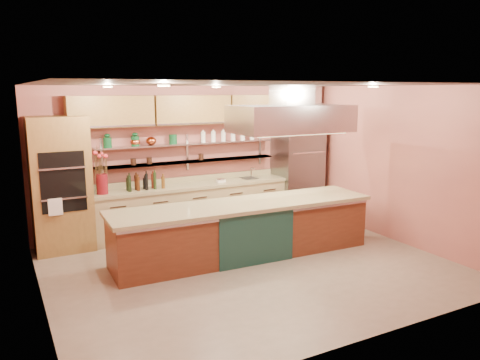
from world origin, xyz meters
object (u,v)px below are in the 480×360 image
island (244,230)px  copper_kettle (151,141)px  flower_vase (102,184)px  kitchen_scale (221,180)px  refrigerator (297,169)px  green_canister (173,139)px

island → copper_kettle: bearing=118.5°
flower_vase → kitchen_scale: flower_vase is taller
kitchen_scale → copper_kettle: 1.57m
kitchen_scale → copper_kettle: (-1.32, 0.22, 0.82)m
kitchen_scale → copper_kettle: size_ratio=0.83×
kitchen_scale → copper_kettle: copper_kettle is taller
refrigerator → kitchen_scale: size_ratio=13.19×
island → refrigerator: bearing=38.7°
refrigerator → green_canister: size_ratio=11.66×
kitchen_scale → green_canister: (-0.89, 0.22, 0.83)m
flower_vase → copper_kettle: bearing=12.7°
flower_vase → kitchen_scale: (2.30, 0.00, -0.13)m
refrigerator → island: size_ratio=0.49×
flower_vase → green_canister: (1.41, 0.22, 0.70)m
copper_kettle → green_canister: 0.43m
refrigerator → flower_vase: (-4.13, 0.01, 0.06)m
green_canister → kitchen_scale: bearing=-13.8°
refrigerator → kitchen_scale: bearing=179.7°
island → copper_kettle: (-0.94, 1.88, 1.34)m
refrigerator → copper_kettle: refrigerator is taller
kitchen_scale → green_canister: size_ratio=0.88×
refrigerator → green_canister: refrigerator is taller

